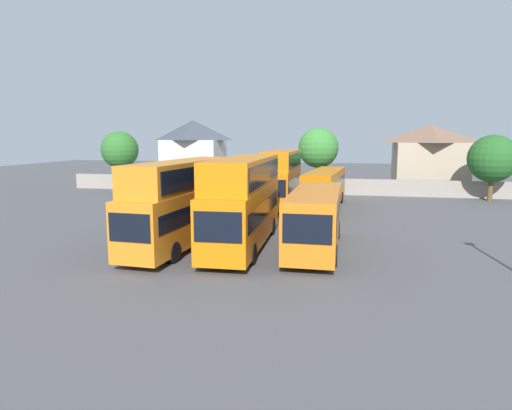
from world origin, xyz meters
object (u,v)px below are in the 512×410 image
Objects in this scene: bus_3 at (315,216)px; bus_2 at (244,197)px; house_terrace_left at (194,152)px; tree_behind_wall at (318,148)px; bus_5 at (282,176)px; bus_1 at (183,198)px; house_terrace_centre at (429,157)px; bus_6 at (325,187)px; tree_left_of_lot at (120,150)px; tree_right_of_lot at (493,159)px; bus_4 at (252,185)px.

bus_2 is at bearing -90.00° from bus_3.
tree_behind_wall is at bearing -14.73° from house_terrace_left.
bus_5 reaches higher than bus_3.
tree_behind_wall reaches higher than bus_2.
house_terrace_centre is (18.95, 32.65, 1.19)m from bus_1.
bus_2 is 1.35× the size of house_terrace_left.
bus_6 is 1.38× the size of house_terrace_left.
tree_right_of_lot is (40.02, 1.00, -0.65)m from tree_left_of_lot.
bus_2 is at bearing 13.61° from bus_4.
tree_behind_wall is 1.13× the size of tree_right_of_lot.
bus_6 is (-0.32, 15.47, 0.00)m from bus_3.
tree_behind_wall is at bearing 168.86° from bus_5.
bus_2 is 30.17m from tree_left_of_lot.
bus_4 reaches higher than bus_6.
tree_left_of_lot is (-20.04, 7.12, 2.00)m from bus_5.
tree_left_of_lot is at bearing -166.22° from tree_behind_wall.
bus_2 is at bearing -48.10° from tree_left_of_lot.
tree_right_of_lot reaches higher than bus_3.
bus_2 is 15.28m from bus_5.
tree_right_of_lot reaches higher than bus_5.
bus_3 is at bearing -86.20° from tree_behind_wall.
house_terrace_centre is (15.38, 32.24, 1.09)m from bus_2.
house_terrace_left is at bearing -127.69° from bus_6.
tree_left_of_lot reaches higher than bus_5.
tree_left_of_lot is (-16.53, 22.82, 2.07)m from bus_1.
house_terrace_left reaches higher than tree_behind_wall.
bus_2 is 4.29m from bus_3.
bus_5 is 13.04m from tree_behind_wall.
tree_left_of_lot is (-17.25, 7.25, 2.92)m from bus_4.
tree_left_of_lot is (-35.48, -9.83, 0.88)m from house_terrace_centre.
tree_left_of_lot reaches higher than bus_6.
house_terrace_left is (-14.72, 32.39, 1.48)m from bus_2.
house_terrace_left is at bearing 165.46° from tree_right_of_lot.
tree_right_of_lot is (17.60, -4.50, -0.86)m from tree_behind_wall.
bus_5 is at bearing -19.57° from tree_left_of_lot.
tree_behind_wall is 18.19m from tree_right_of_lot.
bus_5 is at bearing -132.32° from house_terrace_centre.
bus_5 is 1.37× the size of tree_behind_wall.
bus_1 is 1.00× the size of bus_6.
bus_5 is 1.55× the size of tree_right_of_lot.
bus_6 is at bearing -82.96° from tree_behind_wall.
bus_2 is 1.76× the size of tree_right_of_lot.
bus_5 is at bearing -157.87° from tree_right_of_lot.
tree_right_of_lot is (22.77, 8.25, 2.27)m from bus_4.
bus_4 is 18.94m from tree_left_of_lot.
bus_2 is at bearing -115.50° from house_terrace_centre.
bus_5 is 1.21× the size of house_terrace_centre.
house_terrace_left reaches higher than tree_left_of_lot.
tree_behind_wall is (-1.85, 27.90, 3.17)m from bus_3.
house_terrace_left is at bearing 179.72° from house_terrace_centre.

